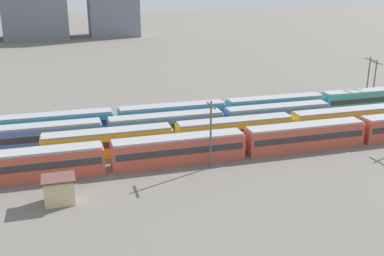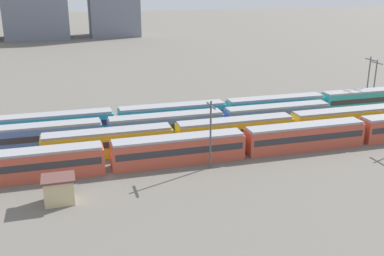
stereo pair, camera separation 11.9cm
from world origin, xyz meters
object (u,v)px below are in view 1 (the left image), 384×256
(train_track_0, at_px, (361,130))
(catenary_pole_3, at_px, (368,78))
(catenary_pole_1, at_px, (375,79))
(train_track_2, at_px, (166,126))
(train_track_3, at_px, (322,103))
(signal_hut, at_px, (59,189))
(catenary_pole_0, at_px, (211,131))

(train_track_0, distance_m, catenary_pole_3, 23.79)
(catenary_pole_1, bearing_deg, train_track_2, -169.65)
(train_track_2, height_order, train_track_3, same)
(train_track_2, relative_size, signal_hut, 15.50)
(signal_hut, bearing_deg, train_track_2, 47.52)
(train_track_0, relative_size, train_track_3, 1.00)
(catenary_pole_1, bearing_deg, catenary_pole_3, 174.82)
(catenary_pole_3, height_order, signal_hut, catenary_pole_3)
(catenary_pole_0, distance_m, signal_hut, 19.87)
(catenary_pole_1, bearing_deg, signal_hut, -156.78)
(train_track_2, bearing_deg, train_track_0, -20.63)
(train_track_3, bearing_deg, train_track_0, -100.72)
(catenary_pole_0, relative_size, catenary_pole_3, 0.95)
(catenary_pole_1, height_order, catenary_pole_3, catenary_pole_3)
(signal_hut, bearing_deg, catenary_pole_3, 23.84)
(train_track_0, relative_size, catenary_pole_1, 12.79)
(catenary_pole_1, distance_m, catenary_pole_3, 1.50)
(catenary_pole_3, xyz_separation_m, signal_hut, (-58.40, -25.80, -3.73))
(train_track_3, relative_size, catenary_pole_3, 11.87)
(catenary_pole_1, height_order, signal_hut, catenary_pole_1)
(train_track_3, relative_size, catenary_pole_1, 12.79)
(train_track_0, relative_size, catenary_pole_0, 12.44)
(catenary_pole_3, bearing_deg, catenary_pole_0, -151.60)
(signal_hut, bearing_deg, catenary_pole_0, 13.33)
(catenary_pole_0, bearing_deg, signal_hut, -166.67)
(train_track_0, relative_size, train_track_2, 2.02)
(train_track_0, xyz_separation_m, catenary_pole_1, (16.01, 18.37, 3.02))
(train_track_3, distance_m, catenary_pole_3, 12.43)
(train_track_2, height_order, catenary_pole_0, catenary_pole_0)
(train_track_0, bearing_deg, train_track_3, 79.28)
(train_track_3, distance_m, signal_hut, 52.09)
(catenary_pole_1, bearing_deg, train_track_0, -131.08)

